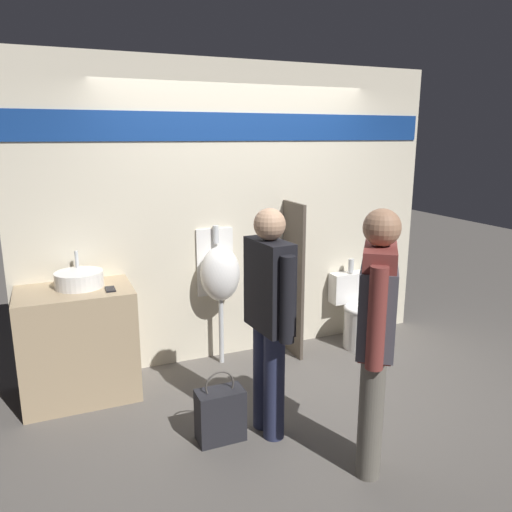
# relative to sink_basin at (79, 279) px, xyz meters

# --- Properties ---
(ground_plane) EXTENTS (16.00, 16.00, 0.00)m
(ground_plane) POSITION_rel_sink_basin_xyz_m (1.44, -0.33, -0.96)
(ground_plane) COLOR #5B5651
(display_wall) EXTENTS (3.95, 0.07, 2.70)m
(display_wall) POSITION_rel_sink_basin_xyz_m (1.44, 0.26, 0.40)
(display_wall) COLOR beige
(display_wall) RESTS_ON ground_plane
(sink_counter) EXTENTS (0.87, 0.59, 0.90)m
(sink_counter) POSITION_rel_sink_basin_xyz_m (-0.05, -0.06, -0.51)
(sink_counter) COLOR tan
(sink_counter) RESTS_ON ground_plane
(sink_basin) EXTENTS (0.37, 0.37, 0.26)m
(sink_basin) POSITION_rel_sink_basin_xyz_m (0.00, 0.00, 0.00)
(sink_basin) COLOR white
(sink_basin) RESTS_ON sink_counter
(cell_phone) EXTENTS (0.07, 0.14, 0.01)m
(cell_phone) POSITION_rel_sink_basin_xyz_m (0.21, -0.18, -0.06)
(cell_phone) COLOR black
(cell_phone) RESTS_ON sink_counter
(divider_near_counter) EXTENTS (0.03, 0.41, 1.47)m
(divider_near_counter) POSITION_rel_sink_basin_xyz_m (1.90, 0.03, -0.23)
(divider_near_counter) COLOR #4C4238
(divider_near_counter) RESTS_ON ground_plane
(urinal_near_counter) EXTENTS (0.36, 0.31, 1.28)m
(urinal_near_counter) POSITION_rel_sink_basin_xyz_m (1.19, 0.09, -0.11)
(urinal_near_counter) COLOR silver
(urinal_near_counter) RESTS_ON ground_plane
(toilet) EXTENTS (0.40, 0.56, 0.85)m
(toilet) POSITION_rel_sink_basin_xyz_m (2.60, -0.07, -0.66)
(toilet) COLOR white
(toilet) RESTS_ON ground_plane
(person_in_vest) EXTENTS (0.43, 0.48, 1.66)m
(person_in_vest) POSITION_rel_sink_basin_xyz_m (1.56, -1.72, 0.00)
(person_in_vest) COLOR #666056
(person_in_vest) RESTS_ON ground_plane
(person_with_lanyard) EXTENTS (0.21, 0.56, 1.60)m
(person_with_lanyard) POSITION_rel_sink_basin_xyz_m (1.14, -1.11, -0.07)
(person_with_lanyard) COLOR #282D4C
(person_with_lanyard) RESTS_ON ground_plane
(shopping_bag) EXTENTS (0.33, 0.18, 0.51)m
(shopping_bag) POSITION_rel_sink_basin_xyz_m (0.79, -1.07, -0.77)
(shopping_bag) COLOR #232328
(shopping_bag) RESTS_ON ground_plane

